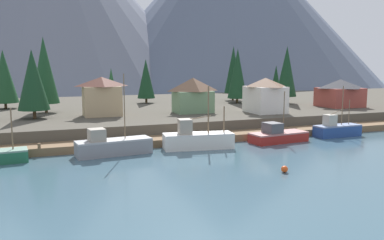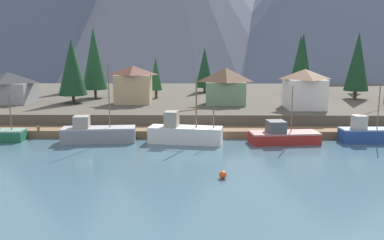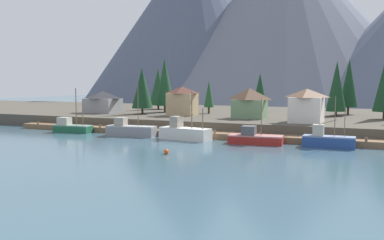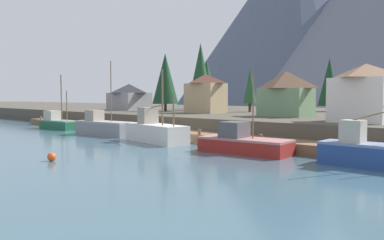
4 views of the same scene
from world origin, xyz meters
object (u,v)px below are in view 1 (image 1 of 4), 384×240
object	(u,v)px
house_white	(265,95)
fishing_boat_grey	(112,146)
fishing_boat_white	(197,139)
conifer_far_right	(287,71)
conifer_far_left	(33,80)
conifer_mid_left	(233,70)
conifer_centre	(111,85)
house_red	(340,93)
house_green	(193,95)
conifer_mid_right	(237,73)
channel_buoy	(285,169)
conifer_near_right	(146,79)
conifer_near_left	(4,76)
conifer_back_left	(276,80)
fishing_boat_red	(278,135)
house_tan	(102,96)
fishing_boat_blue	(336,129)
conifer_back_right	(44,70)

from	to	relation	value
house_white	fishing_boat_grey	bearing A→B (deg)	-155.69
fishing_boat_white	conifer_far_right	bearing A→B (deg)	48.33
conifer_far_right	conifer_far_left	bearing A→B (deg)	-172.14
conifer_mid_left	conifer_centre	xyz separation A→B (m)	(-30.36, -10.16, -2.61)
house_red	house_green	world-z (taller)	house_green
conifer_mid_right	channel_buoy	world-z (taller)	conifer_mid_right
fishing_boat_white	house_red	size ratio (longest dim) A/B	1.18
fishing_boat_white	conifer_mid_right	world-z (taller)	conifer_mid_right
conifer_mid_left	fishing_boat_white	bearing A→B (deg)	-122.64
conifer_mid_right	channel_buoy	size ratio (longest dim) A/B	17.05
conifer_mid_left	conifer_mid_right	size ratio (longest dim) A/B	1.07
conifer_near_right	conifer_near_left	bearing A→B (deg)	-176.75
conifer_back_left	conifer_near_left	bearing A→B (deg)	179.41
fishing_boat_red	house_tan	bearing A→B (deg)	133.04
conifer_mid_left	conifer_mid_right	world-z (taller)	conifer_mid_left
fishing_boat_blue	conifer_near_left	bearing A→B (deg)	141.97
conifer_mid_left	conifer_back_left	distance (m)	11.23
conifer_centre	conifer_back_right	bearing A→B (deg)	-178.27
conifer_back_right	fishing_boat_red	bearing A→B (deg)	-41.51
fishing_boat_grey	conifer_near_right	xyz separation A→B (m)	(14.07, 38.02, 6.71)
fishing_boat_red	house_green	distance (m)	19.34
house_tan	conifer_centre	xyz separation A→B (m)	(3.01, 8.36, 1.33)
channel_buoy	conifer_near_right	bearing A→B (deg)	91.05
conifer_near_left	conifer_far_left	size ratio (longest dim) A/B	1.04
fishing_boat_blue	conifer_back_left	world-z (taller)	conifer_back_left
conifer_mid_left	conifer_back_right	world-z (taller)	conifer_back_right
fishing_boat_grey	conifer_back_left	xyz separation A→B (m)	(45.85, 35.80, 6.11)
conifer_near_right	fishing_boat_white	bearing A→B (deg)	-94.56
fishing_boat_white	conifer_near_right	world-z (taller)	conifer_near_right
fishing_boat_blue	conifer_mid_right	distance (m)	31.38
fishing_boat_red	conifer_centre	world-z (taller)	conifer_centre
house_tan	conifer_near_right	distance (m)	23.09
house_tan	conifer_back_left	world-z (taller)	conifer_back_left
house_white	conifer_back_left	distance (m)	28.04
fishing_boat_white	fishing_boat_red	xyz separation A→B (m)	(12.34, 0.05, -0.29)
conifer_far_right	conifer_mid_left	bearing A→B (deg)	123.55
fishing_boat_blue	conifer_back_left	bearing A→B (deg)	70.37
house_white	conifer_near_right	size ratio (longest dim) A/B	0.71
conifer_centre	conifer_far_right	bearing A→B (deg)	-1.36
conifer_mid_right	conifer_far_left	bearing A→B (deg)	-164.22
conifer_near_right	conifer_back_right	world-z (taller)	conifer_back_right
conifer_mid_right	conifer_far_right	distance (m)	10.59
house_red	conifer_mid_left	distance (m)	25.15
fishing_boat_blue	conifer_near_right	distance (m)	43.13
fishing_boat_white	conifer_back_right	world-z (taller)	conifer_back_right
conifer_near_right	fishing_boat_blue	bearing A→B (deg)	-61.56
house_green	channel_buoy	bearing A→B (deg)	-94.03
fishing_boat_grey	fishing_boat_blue	size ratio (longest dim) A/B	1.28
fishing_boat_white	house_green	bearing A→B (deg)	78.82
fishing_boat_white	conifer_mid_right	xyz separation A→B (m)	(21.84, 31.10, 7.76)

